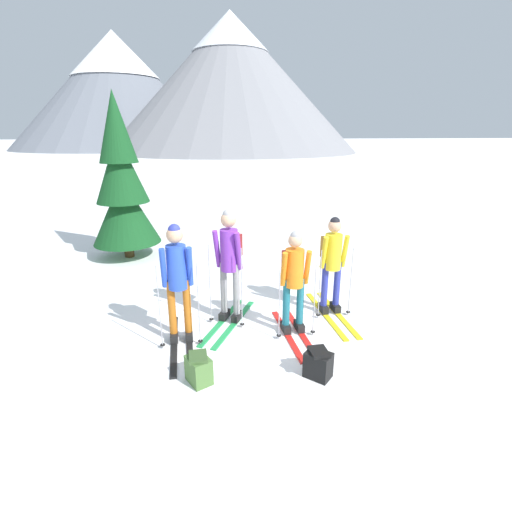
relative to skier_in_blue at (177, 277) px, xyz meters
The scene contains 9 objects.
ground_plane 1.58m from the skier_in_blue, 10.27° to the left, with size 400.00×400.00×0.00m, color white.
skier_in_blue is the anchor object (origin of this frame).
skier_in_purple 0.95m from the skier_in_blue, 31.41° to the left, with size 1.10×1.62×1.87m.
skier_in_orange 1.71m from the skier_in_blue, ahead, with size 0.61×1.56×1.62m.
skier_in_yellow 2.56m from the skier_in_blue, 10.42° to the left, with size 0.61×1.76×1.68m.
pine_tree_near 4.55m from the skier_in_blue, 106.38° to the left, with size 1.61×1.61×3.89m.
backpack_on_snow_front 1.36m from the skier_in_blue, 78.82° to the right, with size 0.35×0.39×0.38m.
backpack_on_snow_beside 2.26m from the skier_in_blue, 36.15° to the right, with size 0.40×0.40×0.38m.
mountain_ridge_distant 68.41m from the skier_in_blue, 91.18° to the left, with size 59.35×56.80×20.89m.
Camera 1 is at (-1.04, -5.29, 2.96)m, focal length 26.27 mm.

